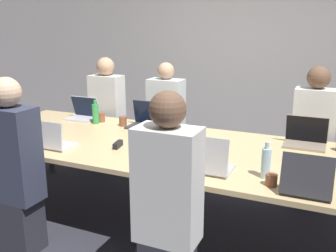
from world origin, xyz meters
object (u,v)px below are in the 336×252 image
(cup_near_right, at_px, (271,180))
(stapler, at_px, (118,145))
(laptop_far_left, at_px, (84,113))
(bottle_far_left, at_px, (95,113))
(laptop_near_right, at_px, (307,183))
(laptop_far_right, at_px, (305,137))
(cup_far_left, at_px, (101,117))
(person_far_right, at_px, (312,139))
(person_far_left, at_px, (108,115))
(person_near_midright, at_px, (168,205))
(laptop_near_midright, at_px, (207,162))
(person_far_midleft, at_px, (166,124))
(cup_near_left, at_px, (40,137))
(laptop_near_left, at_px, (53,140))
(bottle_near_right, at_px, (266,163))
(laptop_far_midleft, at_px, (147,120))
(cup_far_midleft, at_px, (123,121))
(person_near_left, at_px, (14,170))

(cup_near_right, relative_size, stapler, 0.52)
(laptop_far_left, xyz_separation_m, bottle_far_left, (0.25, -0.12, 0.04))
(laptop_far_left, distance_m, laptop_near_right, 2.73)
(bottle_far_left, xyz_separation_m, cup_near_right, (2.03, -0.91, -0.07))
(bottle_far_left, bearing_deg, laptop_far_right, 2.93)
(laptop_far_left, xyz_separation_m, cup_far_left, (0.26, -0.03, -0.02))
(person_far_right, bearing_deg, laptop_near_right, -88.19)
(person_far_left, xyz_separation_m, person_near_midright, (1.70, -1.94, 0.00))
(laptop_near_midright, height_order, person_far_midleft, person_far_midleft)
(cup_near_left, height_order, cup_near_right, cup_near_left)
(cup_far_left, bearing_deg, laptop_near_left, -80.80)
(bottle_near_right, bearing_deg, laptop_near_left, -177.21)
(cup_far_left, height_order, laptop_far_midleft, laptop_far_midleft)
(person_far_midleft, xyz_separation_m, cup_far_midleft, (-0.26, -0.53, 0.13))
(laptop_near_right, bearing_deg, laptop_near_midright, -8.12)
(laptop_far_left, bearing_deg, stapler, -39.22)
(laptop_near_midright, height_order, cup_far_midleft, laptop_near_midright)
(person_far_left, relative_size, laptop_near_midright, 4.04)
(laptop_far_midleft, distance_m, stapler, 0.73)
(cup_near_left, bearing_deg, cup_far_midleft, 63.98)
(laptop_near_midright, xyz_separation_m, stapler, (-0.90, 0.24, -0.06))
(laptop_far_left, distance_m, cup_near_left, 0.92)
(bottle_far_left, bearing_deg, laptop_far_left, 153.69)
(person_far_right, distance_m, person_far_midleft, 1.61)
(bottle_far_left, height_order, person_near_midright, person_near_midright)
(cup_far_left, distance_m, bottle_far_left, 0.11)
(person_near_left, relative_size, person_far_right, 1.00)
(person_far_right, relative_size, person_near_midright, 1.00)
(laptop_far_left, xyz_separation_m, laptop_near_left, (0.41, -1.00, -0.00))
(laptop_near_midright, bearing_deg, cup_near_left, -2.70)
(cup_near_left, bearing_deg, laptop_far_left, 101.20)
(laptop_far_left, relative_size, cup_near_left, 3.32)
(laptop_far_right, bearing_deg, bottle_far_left, -177.07)
(stapler, bearing_deg, person_near_midright, -53.41)
(cup_far_left, relative_size, bottle_near_right, 0.39)
(cup_far_left, height_order, laptop_near_midright, laptop_near_midright)
(person_near_midright, bearing_deg, stapler, -42.35)
(laptop_near_left, relative_size, cup_near_right, 3.80)
(laptop_far_left, bearing_deg, person_far_midleft, 27.58)
(cup_far_midleft, relative_size, stapler, 0.67)
(cup_far_left, xyz_separation_m, laptop_near_left, (0.16, -0.97, 0.02))
(cup_far_left, bearing_deg, person_far_left, 115.33)
(cup_far_left, height_order, cup_far_midleft, cup_far_midleft)
(person_far_left, height_order, person_near_midright, person_near_midright)
(laptop_far_left, distance_m, person_near_left, 1.49)
(person_far_right, height_order, laptop_far_midleft, person_far_right)
(laptop_near_left, height_order, person_far_midleft, person_far_midleft)
(person_far_left, distance_m, person_far_right, 2.43)
(laptop_near_right, height_order, cup_near_right, laptop_near_right)
(laptop_near_right, bearing_deg, laptop_far_left, -23.37)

